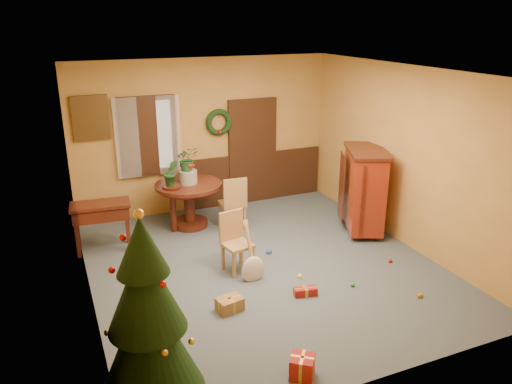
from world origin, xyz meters
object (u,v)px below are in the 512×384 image
sideboard (364,188)px  christmas_tree (148,319)px  dining_table (189,196)px  writing_desk (101,215)px  chair_near (235,239)px

sideboard → christmas_tree: bearing=-147.3°
dining_table → writing_desk: dining_table is taller
chair_near → christmas_tree: 2.92m
chair_near → christmas_tree: bearing=-126.9°
writing_desk → sideboard: bearing=-12.8°
chair_near → christmas_tree: (-1.73, -2.31, 0.50)m
christmas_tree → writing_desk: bearing=90.0°
dining_table → christmas_tree: size_ratio=0.57×
sideboard → dining_table: bearing=153.3°
writing_desk → dining_table: bearing=14.3°
dining_table → writing_desk: size_ratio=1.24×
dining_table → writing_desk: bearing=-165.7°
christmas_tree → writing_desk: size_ratio=2.16×
dining_table → chair_near: size_ratio=1.31×
christmas_tree → writing_desk: (0.00, 3.74, -0.37)m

